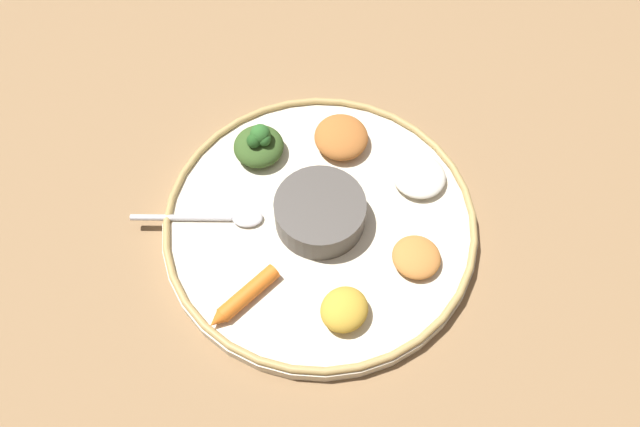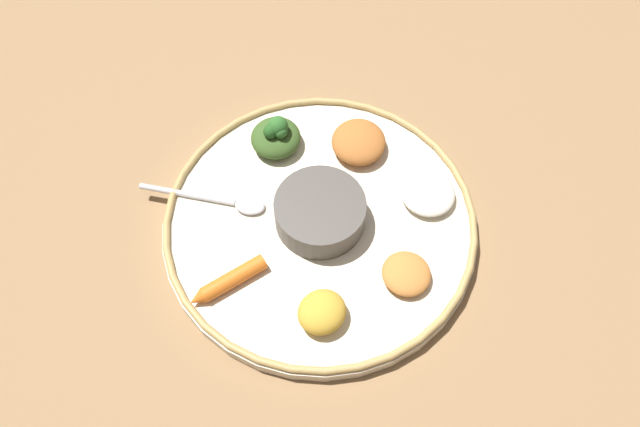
% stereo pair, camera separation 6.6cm
% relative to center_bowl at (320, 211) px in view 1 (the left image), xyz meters
% --- Properties ---
extents(ground_plane, '(2.40, 2.40, 0.00)m').
position_rel_center_bowl_xyz_m(ground_plane, '(0.00, 0.00, -0.04)').
color(ground_plane, olive).
extents(platter, '(0.35, 0.35, 0.02)m').
position_rel_center_bowl_xyz_m(platter, '(0.00, 0.00, -0.03)').
color(platter, beige).
rests_on(platter, ground_plane).
extents(platter_rim, '(0.35, 0.35, 0.01)m').
position_rel_center_bowl_xyz_m(platter_rim, '(0.00, 0.00, -0.02)').
color(platter_rim, tan).
rests_on(platter_rim, platter).
extents(center_bowl, '(0.10, 0.10, 0.04)m').
position_rel_center_bowl_xyz_m(center_bowl, '(0.00, 0.00, 0.00)').
color(center_bowl, '#4C4742').
rests_on(center_bowl, platter).
extents(spoon, '(0.15, 0.04, 0.01)m').
position_rel_center_bowl_xyz_m(spoon, '(0.11, 0.02, -0.02)').
color(spoon, silver).
rests_on(spoon, platter).
extents(greens_pile, '(0.07, 0.07, 0.05)m').
position_rel_center_bowl_xyz_m(greens_pile, '(0.08, -0.08, -0.00)').
color(greens_pile, '#385623').
rests_on(greens_pile, platter).
extents(carrot_near_spoon, '(0.06, 0.08, 0.02)m').
position_rel_center_bowl_xyz_m(carrot_near_spoon, '(0.06, 0.11, -0.01)').
color(carrot_near_spoon, orange).
rests_on(carrot_near_spoon, platter).
extents(mound_rice_white, '(0.09, 0.09, 0.02)m').
position_rel_center_bowl_xyz_m(mound_rice_white, '(-0.10, -0.07, -0.01)').
color(mound_rice_white, silver).
rests_on(mound_rice_white, platter).
extents(mound_chickpea, '(0.08, 0.08, 0.03)m').
position_rel_center_bowl_xyz_m(mound_chickpea, '(-0.01, -0.11, -0.01)').
color(mound_chickpea, '#B2662D').
rests_on(mound_chickpea, platter).
extents(mound_squash, '(0.07, 0.07, 0.02)m').
position_rel_center_bowl_xyz_m(mound_squash, '(-0.11, 0.03, -0.01)').
color(mound_squash, '#C67A38').
rests_on(mound_squash, platter).
extents(mound_lentil_yellow, '(0.07, 0.07, 0.03)m').
position_rel_center_bowl_xyz_m(mound_lentil_yellow, '(-0.04, 0.10, -0.01)').
color(mound_lentil_yellow, gold).
rests_on(mound_lentil_yellow, platter).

